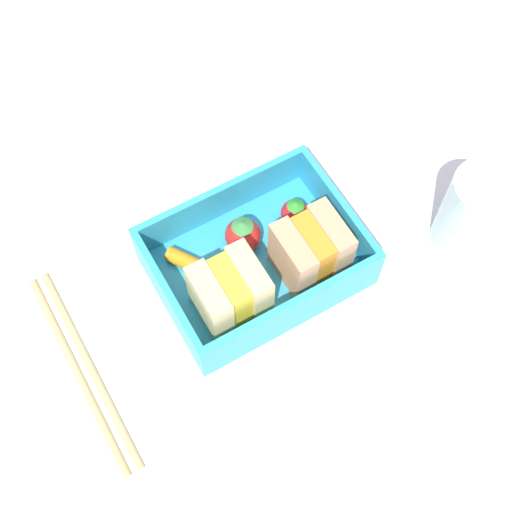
{
  "coord_description": "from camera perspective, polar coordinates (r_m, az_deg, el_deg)",
  "views": [
    {
      "loc": [
        13.65,
        23.69,
        56.3
      ],
      "look_at": [
        0.0,
        0.0,
        2.7
      ],
      "focal_mm": 50.0,
      "sensor_mm": 36.0,
      "label": 1
    }
  ],
  "objects": [
    {
      "name": "bento_tray",
      "position": [
        0.62,
        0.0,
        -0.88
      ],
      "size": [
        17.06,
        12.66,
        1.2
      ],
      "primitive_type": "cube",
      "color": "#309DC4",
      "rests_on": "ground_plane"
    },
    {
      "name": "folded_napkin",
      "position": [
        0.7,
        -4.17,
        8.99
      ],
      "size": [
        16.61,
        15.14,
        0.4
      ],
      "primitive_type": "cube",
      "rotation": [
        0.0,
        0.0,
        0.48
      ],
      "color": "white",
      "rests_on": "ground_plane"
    },
    {
      "name": "bento_rim",
      "position": [
        0.6,
        0.0,
        0.21
      ],
      "size": [
        17.06,
        12.66,
        3.97
      ],
      "color": "#309DC4",
      "rests_on": "bento_tray"
    },
    {
      "name": "sandwich_center_left",
      "position": [
        0.57,
        -2.09,
        -2.94
      ],
      "size": [
        5.39,
        4.89,
        5.85
      ],
      "color": "#E0C488",
      "rests_on": "bento_tray"
    },
    {
      "name": "sandwich_left",
      "position": [
        0.59,
        4.4,
        0.44
      ],
      "size": [
        5.39,
        4.89,
        5.85
      ],
      "color": "tan",
      "rests_on": "bento_tray"
    },
    {
      "name": "drinking_glass",
      "position": [
        0.63,
        16.92,
        3.25
      ],
      "size": [
        5.39,
        5.39,
        8.97
      ],
      "primitive_type": "cylinder",
      "color": "silver",
      "rests_on": "ground_plane"
    },
    {
      "name": "strawberry_far_left",
      "position": [
        0.62,
        3.13,
        3.49
      ],
      "size": [
        2.51,
        2.51,
        3.11
      ],
      "color": "red",
      "rests_on": "bento_tray"
    },
    {
      "name": "chopstick_pair",
      "position": [
        0.61,
        -13.67,
        -8.72
      ],
      "size": [
        1.98,
        19.16,
        0.7
      ],
      "color": "tan",
      "rests_on": "ground_plane"
    },
    {
      "name": "carrot_stick_far_left",
      "position": [
        0.61,
        -5.5,
        -0.49
      ],
      "size": [
        3.21,
        3.92,
        1.34
      ],
      "primitive_type": "cylinder",
      "rotation": [
        1.57,
        0.0,
        0.58
      ],
      "color": "orange",
      "rests_on": "bento_tray"
    },
    {
      "name": "ground_plane",
      "position": [
        0.63,
        0.0,
        -1.52
      ],
      "size": [
        120.0,
        120.0,
        2.0
      ],
      "primitive_type": "cube",
      "color": "white"
    },
    {
      "name": "strawberry_left",
      "position": [
        0.61,
        -0.98,
        1.75
      ],
      "size": [
        3.14,
        3.14,
        3.74
      ],
      "color": "red",
      "rests_on": "bento_tray"
    }
  ]
}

